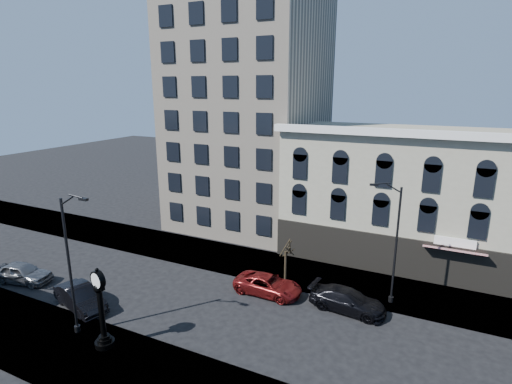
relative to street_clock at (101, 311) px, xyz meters
The scene contains 13 objects.
ground 7.97m from the street_clock, 65.18° to the left, with size 160.00×160.00×0.00m, color black.
sidewalk_far 15.40m from the street_clock, 77.94° to the left, with size 160.00×6.00×0.12m, color gray.
sidewalk_near 4.16m from the street_clock, 19.50° to the right, with size 160.00×6.00×0.12m, color gray.
cream_tower 30.91m from the street_clock, 96.50° to the left, with size 15.90×15.40×42.50m.
victorian_row 27.59m from the street_clock, 56.30° to the left, with size 22.60×11.19×12.50m.
street_clock is the anchor object (origin of this frame).
street_lamp_near 5.31m from the street_clock, behind, with size 2.49×0.38×9.63m.
street_lamp_far 20.07m from the street_clock, 41.37° to the left, with size 2.29×1.15×9.35m.
bare_tree_far 14.77m from the street_clock, 62.43° to the left, with size 2.36×2.36×4.05m.
car_near_a 13.24m from the street_clock, 164.86° to the left, with size 1.97×4.90×1.67m, color #595B60.
car_near_b 5.95m from the street_clock, 152.56° to the left, with size 1.78×5.12×1.69m, color black.
car_far_a 12.41m from the street_clock, 58.57° to the left, with size 2.47×5.35×1.49m, color maroon.
car_far_b 16.62m from the street_clock, 40.61° to the left, with size 2.24×5.52×1.60m, color black.
Camera 1 is at (14.62, -22.20, 15.67)m, focal length 28.00 mm.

